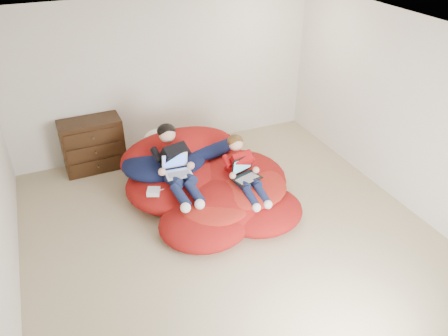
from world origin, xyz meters
TOP-DOWN VIEW (x-y plane):
  - room_shell at (0.00, 0.00)m, footprint 5.10×5.10m
  - dresser at (-1.30, 2.25)m, footprint 0.93×0.53m
  - beanbag_pile at (0.03, 0.79)m, footprint 2.29×2.31m
  - cream_pillow at (-0.39, 1.68)m, footprint 0.45×0.29m
  - older_boy at (-0.41, 0.83)m, footprint 0.42×1.18m
  - younger_boy at (0.42, 0.46)m, footprint 0.31×1.01m
  - laptop_white at (-0.41, 0.74)m, footprint 0.36×0.33m
  - laptop_black at (0.42, 0.39)m, footprint 0.42×0.40m
  - power_adapter at (-0.77, 0.64)m, footprint 0.21×0.21m

SIDE VIEW (x-z plane):
  - room_shell at x=0.00m, z-range -1.17..1.60m
  - beanbag_pile at x=0.03m, z-range -0.18..0.69m
  - dresser at x=-1.30m, z-range 0.00..0.83m
  - power_adapter at x=-0.77m, z-range 0.39..0.45m
  - laptop_black at x=0.42m, z-range 0.43..0.70m
  - younger_boy at x=0.42m, z-range 0.28..0.94m
  - cream_pillow at x=-0.39m, z-range 0.48..0.76m
  - laptop_white at x=-0.41m, z-range 0.51..0.76m
  - older_boy at x=-0.41m, z-range 0.32..1.07m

